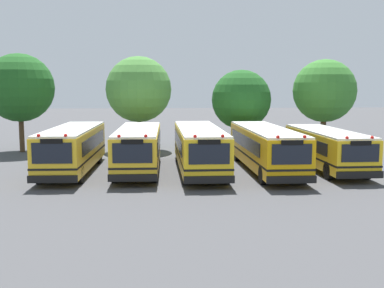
# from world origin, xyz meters

# --- Properties ---
(ground_plane) EXTENTS (160.00, 160.00, 0.00)m
(ground_plane) POSITION_xyz_m (0.00, 0.00, 0.00)
(ground_plane) COLOR #424244
(school_bus_0) EXTENTS (2.63, 9.91, 2.74)m
(school_bus_0) POSITION_xyz_m (-7.56, 0.05, 1.44)
(school_bus_0) COLOR yellow
(school_bus_0) RESTS_ON ground_plane
(school_bus_1) EXTENTS (2.61, 9.89, 2.67)m
(school_bus_1) POSITION_xyz_m (-3.71, 0.12, 1.41)
(school_bus_1) COLOR yellow
(school_bus_1) RESTS_ON ground_plane
(school_bus_2) EXTENTS (2.60, 10.90, 2.72)m
(school_bus_2) POSITION_xyz_m (-0.11, -0.10, 1.43)
(school_bus_2) COLOR yellow
(school_bus_2) RESTS_ON ground_plane
(school_bus_3) EXTENTS (2.58, 11.13, 2.69)m
(school_bus_3) POSITION_xyz_m (3.88, -0.23, 1.41)
(school_bus_3) COLOR #EAA80C
(school_bus_3) RESTS_ON ground_plane
(school_bus_4) EXTENTS (2.62, 9.50, 2.51)m
(school_bus_4) POSITION_xyz_m (7.69, -0.09, 1.32)
(school_bus_4) COLOR yellow
(school_bus_4) RESTS_ON ground_plane
(tree_0) EXTENTS (5.18, 5.18, 7.51)m
(tree_0) POSITION_xyz_m (-13.20, 8.74, 4.95)
(tree_0) COLOR #4C3823
(tree_0) RESTS_ON ground_plane
(tree_1) EXTENTS (5.15, 5.15, 7.37)m
(tree_1) POSITION_xyz_m (-4.05, 9.44, 4.90)
(tree_1) COLOR #4C3823
(tree_1) RESTS_ON ground_plane
(tree_2) EXTENTS (4.61, 4.61, 6.31)m
(tree_2) POSITION_xyz_m (3.79, 8.30, 3.98)
(tree_2) COLOR #4C3823
(tree_2) RESTS_ON ground_plane
(tree_3) EXTENTS (4.96, 4.96, 7.16)m
(tree_3) POSITION_xyz_m (10.69, 8.75, 4.64)
(tree_3) COLOR #4C3823
(tree_3) RESTS_ON ground_plane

